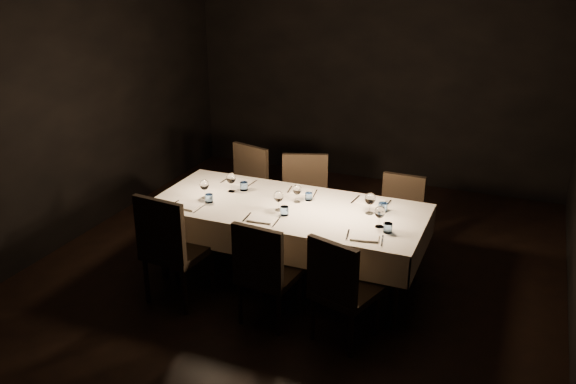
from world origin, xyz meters
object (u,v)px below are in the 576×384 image
at_px(chair_far_center, 305,198).
at_px(chair_near_center, 265,269).
at_px(chair_near_right, 340,286).
at_px(chair_near_left, 171,245).
at_px(chair_far_left, 244,187).
at_px(dining_table, 288,213).
at_px(chair_far_right, 400,215).

bearing_deg(chair_far_center, chair_near_center, -101.14).
bearing_deg(chair_near_right, chair_near_left, 16.48).
height_order(chair_near_right, chair_far_left, chair_far_left).
distance_m(chair_far_left, chair_far_center, 0.74).
bearing_deg(dining_table, chair_far_center, 98.84).
bearing_deg(chair_near_left, chair_near_center, -174.60).
bearing_deg(chair_far_left, dining_table, -27.32).
bearing_deg(chair_far_left, chair_far_center, 10.59).
xyz_separation_m(chair_near_right, chair_far_left, (-1.62, 1.58, 0.02)).
relative_size(chair_near_right, chair_far_left, 0.96).
xyz_separation_m(chair_near_center, chair_far_center, (-0.22, 1.50, 0.02)).
xyz_separation_m(dining_table, chair_far_left, (-0.85, 0.79, -0.15)).
bearing_deg(chair_near_right, chair_far_center, -42.60).
bearing_deg(chair_far_left, chair_near_right, -28.75).
distance_m(chair_near_left, chair_far_right, 2.28).
xyz_separation_m(chair_near_left, chair_near_right, (1.55, -0.02, -0.05)).
height_order(chair_near_left, chair_far_center, chair_near_left).
bearing_deg(chair_far_right, chair_far_center, -174.76).
relative_size(chair_near_center, chair_far_left, 0.96).
xyz_separation_m(dining_table, chair_near_right, (0.77, -0.79, -0.17)).
bearing_deg(chair_far_center, dining_table, -100.81).
xyz_separation_m(chair_far_left, chair_far_center, (0.74, -0.07, 0.00)).
height_order(chair_near_right, chair_far_right, chair_near_right).
relative_size(chair_near_center, chair_far_right, 1.06).
bearing_deg(chair_far_center, chair_far_right, -16.13).
bearing_deg(chair_far_right, chair_far_left, -178.42).
bearing_deg(chair_far_right, chair_near_left, -135.23).
relative_size(chair_near_left, chair_near_center, 1.11).
bearing_deg(chair_far_left, chair_near_left, -72.03).
xyz_separation_m(dining_table, chair_far_center, (-0.11, 0.73, -0.14)).
height_order(dining_table, chair_far_center, chair_far_center).
distance_m(chair_near_left, chair_far_center, 1.64).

